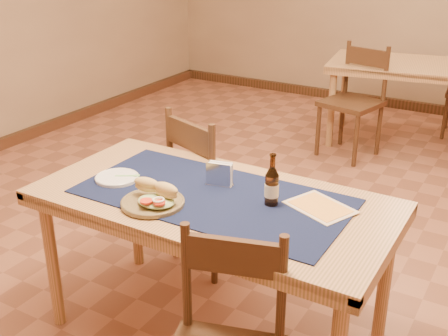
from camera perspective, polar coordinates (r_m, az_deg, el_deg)
The scene contains 13 objects.
room at distance 2.98m, azimuth 7.05°, elevation 14.45°, with size 6.04×7.04×2.84m.
main_table at distance 2.52m, azimuth -1.15°, elevation -4.58°, with size 1.60×0.80×0.75m.
placemat at distance 2.48m, azimuth -1.17°, elevation -2.84°, with size 1.20×0.60×0.01m, color #10153B.
baseboard at distance 3.45m, azimuth 5.95°, elevation -8.32°, with size 6.00×7.00×0.10m.
back_table at distance 5.32m, azimuth 19.72°, elevation 9.04°, with size 1.75×1.08×0.75m.
chair_main_far at distance 3.20m, azimuth -1.19°, elevation -1.85°, with size 0.55×0.55×0.94m.
chair_back_near at distance 4.97m, azimuth 13.07°, elevation 6.79°, with size 0.53×0.53×0.95m.
sandwich_plate at distance 2.41m, azimuth -7.10°, elevation -3.11°, with size 0.27×0.27×0.10m.
side_plate at distance 2.68m, azimuth -10.82°, elevation -0.94°, with size 0.20×0.20×0.02m.
fork at distance 2.68m, azimuth -9.60°, elevation -0.77°, with size 0.11×0.07×0.00m.
beer_bottle at distance 2.38m, azimuth 4.87°, elevation -1.84°, with size 0.06×0.06×0.23m.
napkin_holder at distance 2.56m, azimuth -0.46°, elevation -0.67°, with size 0.13×0.07×0.11m.
menu_card at distance 2.41m, azimuth 9.75°, elevation -3.93°, with size 0.32×0.29×0.01m.
Camera 1 is at (1.17, -2.70, 1.84)m, focal length 45.00 mm.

